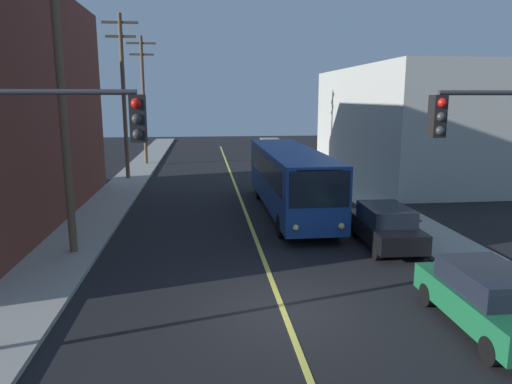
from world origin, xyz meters
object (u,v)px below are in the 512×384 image
traffic_signal_right_corner (510,157)px  parked_car_green (488,298)px  utility_pole_mid (123,90)px  utility_pole_near (60,76)px  fire_hydrant (416,221)px  city_bus (290,177)px  traffic_signal_left_corner (46,166)px  utility_pole_far (143,95)px  parked_car_black (385,226)px

traffic_signal_right_corner → parked_car_green: bearing=-137.9°
utility_pole_mid → utility_pole_near: bearing=-88.3°
traffic_signal_right_corner → fire_hydrant: traffic_signal_right_corner is taller
city_bus → traffic_signal_right_corner: traffic_signal_right_corner is taller
traffic_signal_left_corner → fire_hydrant: traffic_signal_left_corner is taller
city_bus → parked_car_green: (2.66, -12.73, -0.98)m
utility_pole_far → traffic_signal_left_corner: 31.24m
city_bus → parked_car_black: bearing=-65.4°
parked_car_black → utility_pole_far: (-11.91, 24.42, 5.13)m
utility_pole_far → fire_hydrant: 27.39m
utility_pole_near → fire_hydrant: bearing=4.7°
utility_pole_mid → traffic_signal_left_corner: 23.70m
parked_car_black → utility_pole_near: (-11.84, 0.27, 5.62)m
parked_car_black → fire_hydrant: bearing=35.9°
traffic_signal_right_corner → utility_pole_mid: bearing=119.0°
city_bus → fire_hydrant: 6.58m
fire_hydrant → utility_pole_far: bearing=121.1°
parked_car_black → utility_pole_mid: size_ratio=0.40×
traffic_signal_left_corner → parked_car_black: bearing=33.1°
parked_car_black → traffic_signal_right_corner: size_ratio=0.74×
city_bus → traffic_signal_left_corner: traffic_signal_left_corner is taller
traffic_signal_left_corner → city_bus: bearing=58.9°
parked_car_green → utility_pole_near: (-11.79, 7.10, 5.62)m
utility_pole_near → utility_pole_mid: size_ratio=1.04×
parked_car_green → traffic_signal_left_corner: (-10.27, 0.09, 3.46)m
traffic_signal_right_corner → fire_hydrant: size_ratio=7.14×
utility_pole_near → parked_car_green: bearing=-31.1°
parked_car_green → fire_hydrant: (1.99, 8.24, -0.26)m
parked_car_black → traffic_signal_left_corner: 12.80m
city_bus → utility_pole_mid: 15.19m
traffic_signal_left_corner → fire_hydrant: bearing=33.6°
traffic_signal_left_corner → parked_car_green: bearing=-0.5°
parked_car_green → traffic_signal_left_corner: traffic_signal_left_corner is taller
utility_pole_mid → traffic_signal_right_corner: size_ratio=1.86×
parked_car_black → traffic_signal_right_corner: 7.24m
city_bus → traffic_signal_left_corner: (-7.61, -12.64, 2.49)m
city_bus → traffic_signal_left_corner: 14.96m
parked_car_green → utility_pole_mid: (-12.29, 23.62, 5.40)m
city_bus → fire_hydrant: (4.65, -4.50, -1.23)m
parked_car_green → city_bus: bearing=101.8°
parked_car_black → utility_pole_far: size_ratio=0.42×
parked_car_black → utility_pole_mid: 21.52m
city_bus → parked_car_green: bearing=-78.2°
utility_pole_near → traffic_signal_right_corner: (12.34, -6.61, -2.16)m
utility_pole_mid → parked_car_black: bearing=-53.7°
utility_pole_near → city_bus: bearing=31.7°
parked_car_green → fire_hydrant: bearing=76.4°
utility_pole_mid → utility_pole_far: 7.64m
utility_pole_near → traffic_signal_left_corner: 7.49m
utility_pole_far → fire_hydrant: size_ratio=12.65×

